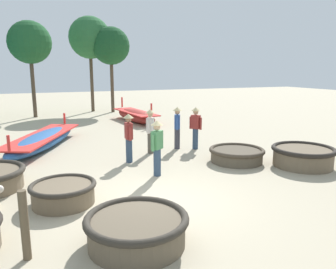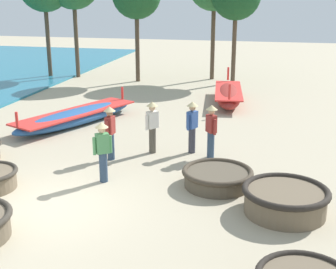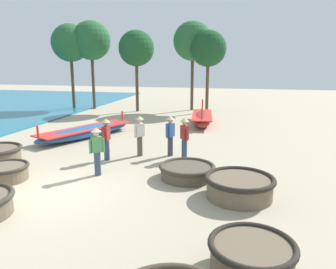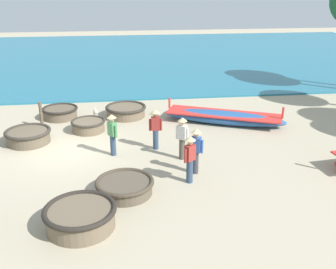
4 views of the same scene
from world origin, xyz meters
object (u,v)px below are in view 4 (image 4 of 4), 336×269
at_px(fisherman_crouching, 196,148).
at_px(fisherman_by_coracle, 190,156).
at_px(coracle_nearest, 28,136).
at_px(coracle_far_right, 88,125).
at_px(fisherman_hauling, 156,127).
at_px(fisherman_standing_right, 182,136).
at_px(coracle_front_left, 126,111).
at_px(coracle_tilted, 60,112).
at_px(dog, 96,112).
at_px(fisherman_with_hat, 112,132).
at_px(coracle_center, 125,186).
at_px(mooring_post_inland, 41,115).
at_px(long_boat_blue_hull, 224,117).
at_px(coracle_weathered, 80,216).

distance_m(fisherman_crouching, fisherman_by_coracle, 0.72).
xyz_separation_m(coracle_nearest, coracle_far_right, (-1.06, 2.41, -0.03)).
xyz_separation_m(fisherman_hauling, fisherman_standing_right, (1.08, 0.90, 0.00)).
bearing_deg(coracle_far_right, coracle_front_left, 136.57).
height_order(coracle_tilted, coracle_far_right, coracle_tilted).
height_order(fisherman_hauling, dog, fisherman_hauling).
relative_size(coracle_front_left, fisherman_with_hat, 1.21).
distance_m(coracle_center, mooring_post_inland, 7.54).
bearing_deg(long_boat_blue_hull, fisherman_crouching, -25.13).
distance_m(coracle_center, fisherman_by_coracle, 2.34).
height_order(dog, mooring_post_inland, mooring_post_inland).
height_order(coracle_tilted, fisherman_by_coracle, fisherman_by_coracle).
bearing_deg(fisherman_by_coracle, coracle_weathered, -57.30).
relative_size(coracle_weathered, fisherman_hauling, 1.21).
distance_m(coracle_nearest, coracle_center, 6.15).
xyz_separation_m(long_boat_blue_hull, fisherman_hauling, (2.65, -3.50, 0.66)).
bearing_deg(coracle_weathered, fisherman_hauling, 153.45).
xyz_separation_m(coracle_front_left, coracle_far_right, (1.83, -1.74, -0.03)).
bearing_deg(dog, mooring_post_inland, -72.07).
relative_size(coracle_far_right, fisherman_by_coracle, 0.93).
xyz_separation_m(coracle_nearest, fisherman_crouching, (3.63, 6.41, 0.64)).
bearing_deg(mooring_post_inland, fisherman_by_coracle, 43.68).
bearing_deg(dog, coracle_nearest, -45.55).
xyz_separation_m(long_boat_blue_hull, dog, (-1.29, -6.06, 0.07)).
distance_m(fisherman_hauling, fisherman_by_coracle, 3.07).
bearing_deg(fisherman_by_coracle, coracle_nearest, -125.07).
bearing_deg(coracle_center, fisherman_standing_right, 136.59).
relative_size(coracle_tilted, fisherman_standing_right, 1.04).
xyz_separation_m(coracle_nearest, long_boat_blue_hull, (-1.33, 8.73, -0.01)).
bearing_deg(fisherman_by_coracle, coracle_far_right, -145.47).
relative_size(coracle_nearest, coracle_center, 1.00).
relative_size(coracle_front_left, coracle_far_right, 1.31).
distance_m(coracle_nearest, coracle_weathered, 7.00).
bearing_deg(coracle_nearest, fisherman_standing_right, 68.60).
xyz_separation_m(fisherman_crouching, dog, (-6.25, -3.74, -0.59)).
bearing_deg(fisherman_by_coracle, coracle_tilted, -144.94).
height_order(fisherman_crouching, mooring_post_inland, fisherman_crouching).
bearing_deg(coracle_tilted, long_boat_blue_hull, 77.33).
bearing_deg(fisherman_with_hat, fisherman_standing_right, 75.02).
height_order(coracle_tilted, long_boat_blue_hull, long_boat_blue_hull).
bearing_deg(coracle_far_right, fisherman_standing_right, 46.98).
relative_size(coracle_far_right, fisherman_with_hat, 0.93).
height_order(fisherman_by_coracle, mooring_post_inland, fisherman_by_coracle).
bearing_deg(fisherman_with_hat, long_boat_blue_hull, 120.30).
height_order(fisherman_crouching, fisherman_with_hat, same).
bearing_deg(coracle_tilted, fisherman_by_coracle, 35.06).
xyz_separation_m(coracle_front_left, fisherman_with_hat, (4.61, -0.61, 0.65)).
xyz_separation_m(coracle_center, fisherman_with_hat, (-3.04, -0.37, 0.70)).
distance_m(coracle_tilted, mooring_post_inland, 1.45).
xyz_separation_m(coracle_center, fisherman_crouching, (-1.12, 2.50, 0.70)).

